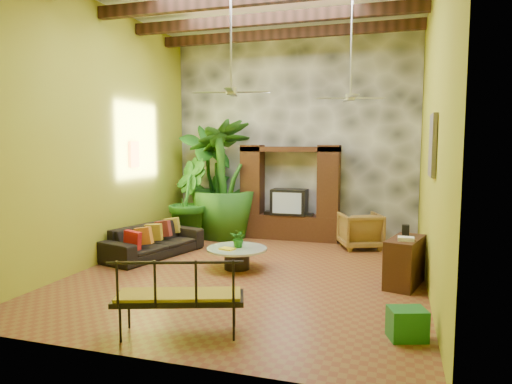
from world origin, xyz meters
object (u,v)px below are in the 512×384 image
(wicker_armchair, at_px, (360,230))
(iron_bench, at_px, (176,294))
(ceiling_fan_back, at_px, (351,86))
(tall_plant_c, at_px, (223,179))
(tall_plant_b, at_px, (187,199))
(side_console, at_px, (405,262))
(coffee_table, at_px, (237,255))
(green_bin, at_px, (407,324))
(tall_plant_a, at_px, (209,179))
(ceiling_fan_front, at_px, (231,79))
(sofa, at_px, (154,241))
(entertainment_center, at_px, (290,200))

(wicker_armchair, xyz_separation_m, iron_bench, (-1.75, -5.48, 0.14))
(ceiling_fan_back, relative_size, tall_plant_c, 0.64)
(tall_plant_b, xyz_separation_m, side_console, (4.96, -2.17, -0.60))
(ceiling_fan_back, relative_size, coffee_table, 1.66)
(green_bin, bearing_deg, tall_plant_a, 132.14)
(tall_plant_a, bearing_deg, ceiling_fan_back, -27.67)
(ceiling_fan_front, xyz_separation_m, wicker_armchair, (1.94, 3.01, -3.00))
(tall_plant_b, distance_m, green_bin, 6.65)
(coffee_table, relative_size, side_console, 1.14)
(tall_plant_a, xyz_separation_m, tall_plant_c, (0.50, -0.30, 0.02))
(tall_plant_a, distance_m, iron_bench, 6.44)
(wicker_armchair, relative_size, green_bin, 2.05)
(ceiling_fan_back, height_order, green_bin, ceiling_fan_back)
(iron_bench, bearing_deg, sofa, 104.31)
(ceiling_fan_back, height_order, iron_bench, ceiling_fan_back)
(tall_plant_b, bearing_deg, tall_plant_a, 78.36)
(tall_plant_b, bearing_deg, ceiling_fan_front, -51.31)
(tall_plant_c, height_order, side_console, tall_plant_c)
(tall_plant_c, distance_m, coffee_table, 3.19)
(entertainment_center, bearing_deg, tall_plant_b, -158.61)
(sofa, relative_size, iron_bench, 1.34)
(entertainment_center, distance_m, ceiling_fan_front, 4.30)
(sofa, distance_m, tall_plant_a, 2.77)
(tall_plant_a, bearing_deg, side_console, -32.94)
(tall_plant_a, relative_size, green_bin, 6.69)
(sofa, height_order, wicker_armchair, wicker_armchair)
(entertainment_center, bearing_deg, side_console, -49.26)
(wicker_armchair, distance_m, tall_plant_c, 3.53)
(green_bin, bearing_deg, ceiling_fan_back, 107.54)
(coffee_table, xyz_separation_m, side_console, (2.97, -0.13, 0.14))
(sofa, xyz_separation_m, tall_plant_a, (0.18, 2.53, 1.11))
(wicker_armchair, distance_m, tall_plant_b, 4.11)
(ceiling_fan_front, distance_m, side_console, 4.17)
(ceiling_fan_back, xyz_separation_m, tall_plant_c, (-3.22, 1.65, -1.95))
(ceiling_fan_back, relative_size, green_bin, 4.34)
(tall_plant_c, distance_m, side_console, 5.21)
(ceiling_fan_back, relative_size, sofa, 0.84)
(tall_plant_c, bearing_deg, ceiling_fan_back, -27.08)
(wicker_armchair, bearing_deg, entertainment_center, -38.31)
(wicker_armchair, height_order, side_console, wicker_armchair)
(tall_plant_c, relative_size, coffee_table, 2.59)
(side_console, bearing_deg, tall_plant_b, 171.79)
(ceiling_fan_back, bearing_deg, wicker_armchair, 84.32)
(ceiling_fan_back, height_order, tall_plant_a, ceiling_fan_back)
(iron_bench, bearing_deg, green_bin, -3.27)
(tall_plant_b, distance_m, side_console, 5.45)
(sofa, xyz_separation_m, coffee_table, (1.98, -0.43, -0.07))
(sofa, relative_size, coffee_table, 1.97)
(green_bin, bearing_deg, side_console, 90.00)
(coffee_table, bearing_deg, ceiling_fan_front, -78.39)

